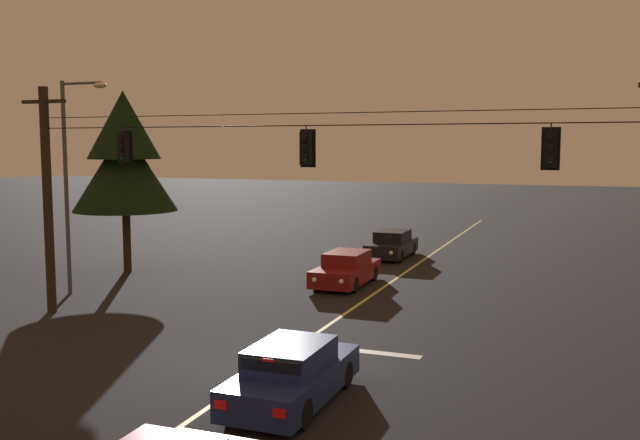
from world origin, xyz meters
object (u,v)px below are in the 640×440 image
(traffic_light_leftmost, at_px, (123,148))
(car_oncoming_lead, at_px, (346,269))
(car_oncoming_trailing, at_px, (392,245))
(traffic_light_centre, at_px, (550,149))
(traffic_light_left_inner, at_px, (306,148))
(car_waiting_near_lane, at_px, (292,374))
(street_lamp_corner, at_px, (72,168))
(tree_verge_near, at_px, (124,157))

(traffic_light_leftmost, bearing_deg, car_oncoming_lead, 59.69)
(traffic_light_leftmost, height_order, car_oncoming_trailing, traffic_light_leftmost)
(traffic_light_centre, height_order, car_oncoming_lead, traffic_light_centre)
(traffic_light_leftmost, bearing_deg, traffic_light_centre, 0.00)
(traffic_light_centre, bearing_deg, car_oncoming_trailing, 117.97)
(traffic_light_leftmost, xyz_separation_m, traffic_light_centre, (13.20, 0.00, 0.00))
(traffic_light_leftmost, distance_m, car_oncoming_trailing, 17.43)
(traffic_light_left_inner, relative_size, car_waiting_near_lane, 0.28)
(car_oncoming_lead, bearing_deg, street_lamp_corner, -149.00)
(car_oncoming_lead, relative_size, tree_verge_near, 0.54)
(traffic_light_leftmost, relative_size, traffic_light_left_inner, 1.00)
(traffic_light_centre, xyz_separation_m, car_oncoming_trailing, (-8.49, 16.00, -5.07))
(car_oncoming_trailing, height_order, street_lamp_corner, street_lamp_corner)
(car_oncoming_trailing, xyz_separation_m, tree_verge_near, (-10.26, -8.45, 4.62))
(traffic_light_left_inner, distance_m, street_lamp_corner, 11.17)
(car_waiting_near_lane, relative_size, car_oncoming_trailing, 0.98)
(car_oncoming_lead, bearing_deg, car_waiting_near_lane, -76.28)
(traffic_light_leftmost, bearing_deg, street_lamp_corner, 148.47)
(traffic_light_centre, distance_m, tree_verge_near, 20.23)
(car_oncoming_trailing, relative_size, street_lamp_corner, 0.54)
(car_oncoming_lead, height_order, street_lamp_corner, street_lamp_corner)
(tree_verge_near, bearing_deg, traffic_light_centre, -21.93)
(traffic_light_centre, distance_m, car_oncoming_trailing, 18.81)
(traffic_light_left_inner, bearing_deg, car_oncoming_lead, 100.72)
(traffic_light_left_inner, distance_m, traffic_light_centre, 6.80)
(traffic_light_left_inner, relative_size, car_oncoming_lead, 0.28)
(traffic_light_left_inner, height_order, traffic_light_centre, same)
(traffic_light_centre, relative_size, car_waiting_near_lane, 0.28)
(car_oncoming_lead, relative_size, street_lamp_corner, 0.54)
(traffic_light_leftmost, relative_size, car_oncoming_lead, 0.28)
(traffic_light_centre, xyz_separation_m, street_lamp_corner, (-17.61, 2.71, -0.79))
(traffic_light_leftmost, distance_m, car_oncoming_lead, 10.83)
(traffic_light_left_inner, relative_size, car_oncoming_trailing, 0.28)
(traffic_light_leftmost, relative_size, car_oncoming_trailing, 0.28)
(car_waiting_near_lane, bearing_deg, street_lamp_corner, 148.47)
(street_lamp_corner, relative_size, tree_verge_near, 1.00)
(car_waiting_near_lane, distance_m, street_lamp_corner, 15.25)
(traffic_light_centre, distance_m, street_lamp_corner, 17.84)
(street_lamp_corner, bearing_deg, traffic_light_left_inner, -14.07)
(traffic_light_left_inner, xyz_separation_m, car_oncoming_lead, (-1.56, 8.26, -5.07))
(traffic_light_centre, relative_size, tree_verge_near, 0.15)
(traffic_light_left_inner, distance_m, tree_verge_near, 14.15)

